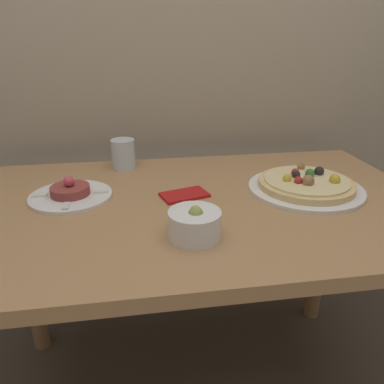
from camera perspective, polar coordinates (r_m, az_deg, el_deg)
The scene contains 6 objects.
dining_table at distance 1.06m, azimuth 0.83°, elevation -6.40°, with size 1.28×0.77×0.75m.
pizza_plate at distance 1.13m, azimuth 16.98°, elevation 1.08°, with size 0.33×0.33×0.06m.
tartare_plate at distance 1.08m, azimuth -18.02°, elevation -0.23°, with size 0.22×0.22×0.06m.
small_bowl at distance 0.82m, azimuth 0.41°, elevation -4.85°, with size 0.12×0.12×0.08m.
drinking_glass at distance 1.27m, azimuth -10.43°, elevation 5.73°, with size 0.08×0.08×0.10m.
napkin at distance 1.04m, azimuth -1.15°, elevation -0.44°, with size 0.14×0.11×0.01m.
Camera 1 is at (-0.16, -0.53, 1.17)m, focal length 35.00 mm.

